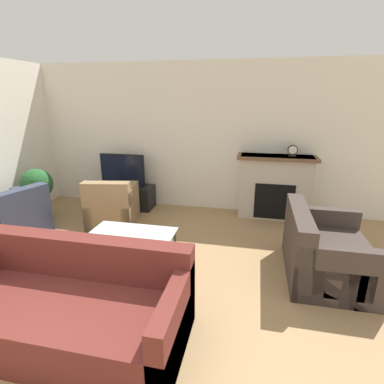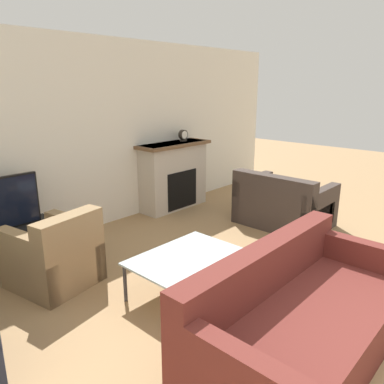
{
  "view_description": "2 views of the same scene",
  "coord_description": "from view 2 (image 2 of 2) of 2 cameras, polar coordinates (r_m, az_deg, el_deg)",
  "views": [
    {
      "loc": [
        1.27,
        -0.99,
        2.09
      ],
      "look_at": [
        0.48,
        2.67,
        0.89
      ],
      "focal_mm": 28.0,
      "sensor_mm": 36.0,
      "label": 1
    },
    {
      "loc": [
        -2.69,
        -0.13,
        2.04
      ],
      "look_at": [
        0.5,
        2.81,
        0.8
      ],
      "focal_mm": 35.0,
      "sensor_mm": 36.0,
      "label": 2
    }
  ],
  "objects": [
    {
      "name": "tv_stand",
      "position": [
        4.92,
        -26.42,
        -7.53
      ],
      "size": [
        1.15,
        0.44,
        0.44
      ],
      "color": "black",
      "rests_on": "ground_plane"
    },
    {
      "name": "tv",
      "position": [
        4.75,
        -27.19,
        -1.65
      ],
      "size": [
        0.87,
        0.06,
        0.62
      ],
      "color": "black",
      "rests_on": "tv_stand"
    },
    {
      "name": "fireplace",
      "position": [
        6.35,
        -2.82,
        2.72
      ],
      "size": [
        1.34,
        0.47,
        1.12
      ],
      "color": "#BCB2A3",
      "rests_on": "ground_plane"
    },
    {
      "name": "armchair_accent",
      "position": [
        4.22,
        -20.12,
        -9.39
      ],
      "size": [
        0.88,
        0.91,
        0.82
      ],
      "rotation": [
        0.0,
        0.0,
        3.33
      ],
      "color": "#8C704C",
      "rests_on": "ground_plane"
    },
    {
      "name": "wall_back",
      "position": [
        5.42,
        -17.26,
        7.93
      ],
      "size": [
        8.8,
        0.06,
        2.7
      ],
      "color": "silver",
      "rests_on": "ground_plane"
    },
    {
      "name": "couch_loveseat",
      "position": [
        5.78,
        13.65,
        -2.13
      ],
      "size": [
        0.94,
        1.28,
        0.82
      ],
      "rotation": [
        0.0,
        0.0,
        1.57
      ],
      "color": "#3D332D",
      "rests_on": "ground_plane"
    },
    {
      "name": "coffee_table",
      "position": [
        3.8,
        -1.12,
        -10.11
      ],
      "size": [
        1.1,
        0.71,
        0.41
      ],
      "color": "#333338",
      "rests_on": "ground_plane"
    },
    {
      "name": "mantel_clock",
      "position": [
        6.41,
        -1.35,
        8.64
      ],
      "size": [
        0.16,
        0.07,
        0.19
      ],
      "color": "#28231E",
      "rests_on": "fireplace"
    },
    {
      "name": "couch_sectional",
      "position": [
        3.19,
        16.08,
        -18.22
      ],
      "size": [
        2.11,
        0.98,
        0.82
      ],
      "color": "#5B231E",
      "rests_on": "ground_plane"
    }
  ]
}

